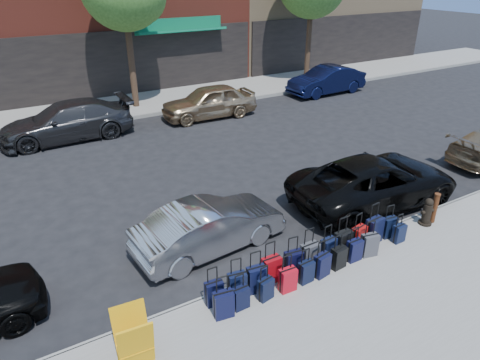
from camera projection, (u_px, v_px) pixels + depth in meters
ground at (215, 188)px, 13.54m from camera, size 120.00×120.00×0.00m
sidewalk_near at (365, 316)px, 8.48m from camera, size 60.00×4.00×0.15m
sidewalk_far at (124, 106)px, 21.25m from camera, size 60.00×4.00×0.15m
curb_near at (302, 262)px, 10.04m from camera, size 60.00×0.08×0.15m
curb_far at (136, 117)px, 19.69m from camera, size 60.00×0.08×0.15m
suitcase_front_0 at (214, 293)px, 8.57m from camera, size 0.37×0.22×0.87m
suitcase_front_1 at (237, 285)px, 8.77m from camera, size 0.41×0.27×0.91m
suitcase_front_2 at (256, 279)px, 8.91m from camera, size 0.42×0.26×0.96m
suitcase_front_3 at (271, 270)px, 9.18m from camera, size 0.41×0.23×0.98m
suitcase_front_4 at (293, 263)px, 9.39m from camera, size 0.42×0.26×0.95m
suitcase_front_5 at (310, 256)px, 9.60m from camera, size 0.42×0.24×1.00m
suitcase_front_6 at (328, 249)px, 9.88m from camera, size 0.39×0.24×0.90m
suitcase_front_7 at (343, 243)px, 10.03m from camera, size 0.42×0.24×1.00m
suitcase_front_8 at (359, 237)px, 10.30m from camera, size 0.42×0.29×0.93m
suitcase_front_9 at (374, 230)px, 10.50m from camera, size 0.46×0.28×1.06m
suitcase_front_10 at (389, 227)px, 10.73m from camera, size 0.39×0.24×0.88m
suitcase_back_0 at (224, 304)px, 8.26m from camera, size 0.41×0.28×0.92m
suitcase_back_1 at (241, 298)px, 8.48m from camera, size 0.34×0.20×0.79m
suitcase_back_2 at (266, 289)px, 8.72m from camera, size 0.35×0.24×0.78m
suitcase_back_3 at (288, 280)px, 8.94m from camera, size 0.37×0.22×0.86m
suitcase_back_4 at (306, 272)px, 9.19m from camera, size 0.35×0.22×0.81m
suitcase_back_5 at (322, 265)px, 9.37m from camera, size 0.40×0.27×0.88m
suitcase_back_6 at (339, 258)px, 9.63m from camera, size 0.37×0.23×0.84m
suitcase_back_7 at (354, 250)px, 9.87m from camera, size 0.36×0.21×0.85m
suitcase_back_8 at (369, 245)px, 10.04m from camera, size 0.42×0.29×0.91m
suitcase_back_10 at (399, 233)px, 10.55m from camera, size 0.32×0.19×0.76m
fire_hydrant at (427, 212)px, 11.23m from camera, size 0.39×0.34×0.76m
bollard at (435, 208)px, 11.29m from camera, size 0.16×0.16×0.85m
display_rack at (134, 339)px, 7.18m from camera, size 0.64×0.69×1.06m
car_near_1 at (210, 227)px, 10.39m from camera, size 3.91×1.69×1.25m
car_near_2 at (375, 181)px, 12.39m from camera, size 5.27×2.66×1.43m
car_far_1 at (67, 121)px, 17.09m from camera, size 5.17×2.14×1.50m
car_far_2 at (209, 101)px, 19.62m from camera, size 4.44×1.95×1.49m
car_far_3 at (326, 80)px, 23.34m from camera, size 4.49×1.65×1.47m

